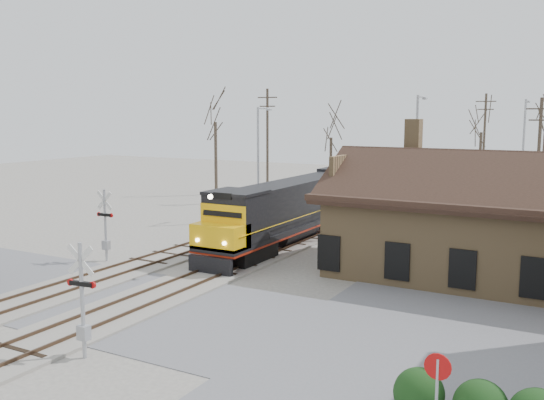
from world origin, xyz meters
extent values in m
plane|color=#A8A298|center=(0.00, 0.00, 0.00)|extent=(140.00, 140.00, 0.00)
cube|color=slate|center=(0.00, 0.00, 0.01)|extent=(60.00, 9.00, 0.03)
cube|color=#A8A298|center=(0.00, 15.00, 0.06)|extent=(3.40, 90.00, 0.12)
cube|color=#473323|center=(-0.72, 15.00, 0.17)|extent=(0.08, 90.00, 0.14)
cube|color=#473323|center=(0.72, 15.00, 0.17)|extent=(0.08, 90.00, 0.14)
cube|color=#A8A298|center=(-4.50, 15.00, 0.06)|extent=(3.40, 90.00, 0.12)
cube|color=#473323|center=(-5.22, 15.00, 0.17)|extent=(0.08, 90.00, 0.14)
cube|color=#473323|center=(-3.78, 15.00, 0.17)|extent=(0.08, 90.00, 0.14)
cube|color=#96784E|center=(12.00, 12.00, 2.00)|extent=(14.00, 8.00, 4.00)
cube|color=black|center=(12.00, 12.00, 4.10)|extent=(15.20, 9.20, 0.30)
cube|color=black|center=(12.00, 9.70, 5.10)|extent=(15.00, 4.71, 2.66)
cube|color=black|center=(12.00, 14.30, 5.10)|extent=(15.00, 4.71, 2.66)
cube|color=#96784E|center=(8.00, 13.50, 6.80)|extent=(0.80, 0.80, 2.20)
cube|color=black|center=(0.00, 8.87, 0.51)|extent=(2.30, 3.68, 0.92)
cube|color=black|center=(0.00, 20.84, 0.51)|extent=(2.30, 3.68, 0.92)
cube|color=black|center=(0.00, 14.86, 1.24)|extent=(2.76, 18.41, 0.32)
cube|color=maroon|center=(0.00, 14.86, 1.04)|extent=(2.78, 18.41, 0.11)
cube|color=black|center=(0.00, 16.01, 2.67)|extent=(2.39, 13.35, 2.58)
cube|color=black|center=(0.00, 8.05, 2.67)|extent=(2.76, 2.58, 2.58)
cube|color=yellow|center=(0.00, 6.48, 1.89)|extent=(2.76, 1.66, 1.29)
cube|color=black|center=(0.00, 5.55, 0.51)|extent=(2.58, 0.25, 0.92)
cylinder|color=#FFF2CC|center=(0.00, 5.63, 4.05)|extent=(0.26, 0.10, 0.26)
cube|color=black|center=(0.00, 27.79, 0.51)|extent=(2.30, 3.68, 0.92)
cube|color=black|center=(0.00, 39.76, 0.51)|extent=(2.30, 3.68, 0.92)
cube|color=black|center=(0.00, 33.77, 1.24)|extent=(2.76, 18.41, 0.32)
cube|color=maroon|center=(0.00, 33.77, 1.04)|extent=(2.78, 18.41, 0.11)
cube|color=black|center=(0.00, 34.93, 2.67)|extent=(2.39, 13.35, 2.58)
cube|color=black|center=(0.00, 26.96, 2.67)|extent=(2.76, 2.58, 2.58)
cube|color=black|center=(0.00, 25.40, 1.89)|extent=(2.76, 1.66, 1.29)
cube|color=black|center=(0.00, 24.47, 0.51)|extent=(2.58, 0.25, 0.92)
cylinder|color=#A5A8AD|center=(2.32, -5.20, 2.00)|extent=(0.14, 0.14, 3.99)
cube|color=silver|center=(2.32, -5.20, 3.39)|extent=(1.04, 0.18, 1.04)
cube|color=silver|center=(2.32, -5.20, 3.39)|extent=(1.04, 0.18, 1.04)
cube|color=black|center=(2.32, -5.20, 2.59)|extent=(0.91, 0.27, 0.15)
cylinder|color=#B20C0C|center=(1.88, -5.26, 2.59)|extent=(0.25, 0.11, 0.24)
cylinder|color=#B20C0C|center=(2.77, -5.14, 2.59)|extent=(0.25, 0.11, 0.24)
cube|color=#A5A8AD|center=(2.32, -5.20, 0.90)|extent=(0.40, 0.30, 0.50)
cylinder|color=#A5A8AD|center=(-6.85, 5.26, 2.02)|extent=(0.14, 0.14, 4.04)
cube|color=silver|center=(-6.85, 5.26, 3.43)|extent=(1.06, 0.05, 1.06)
cube|color=silver|center=(-6.85, 5.26, 3.43)|extent=(1.06, 0.05, 1.06)
cube|color=black|center=(-6.85, 5.26, 2.63)|extent=(0.91, 0.16, 0.15)
cylinder|color=#B20C0C|center=(-6.40, 5.26, 2.63)|extent=(0.24, 0.08, 0.24)
cylinder|color=#B20C0C|center=(-7.31, 5.25, 2.63)|extent=(0.24, 0.08, 0.24)
cube|color=#A5A8AD|center=(-6.85, 5.26, 0.91)|extent=(0.40, 0.30, 0.50)
cylinder|color=#B20C0C|center=(14.01, -4.72, 1.98)|extent=(0.69, 0.06, 0.69)
sphere|color=#133311|center=(13.30, -3.71, 0.69)|extent=(1.38, 1.38, 1.38)
cylinder|color=#A5A8AD|center=(-5.80, 20.29, 4.34)|extent=(0.18, 0.18, 8.67)
cylinder|color=#A5A8AD|center=(-5.80, 21.19, 8.57)|extent=(0.12, 1.80, 0.12)
cube|color=#A5A8AD|center=(-5.80, 21.99, 8.47)|extent=(0.25, 0.50, 0.12)
cylinder|color=#A5A8AD|center=(6.31, 20.15, 4.69)|extent=(0.18, 0.18, 9.38)
cylinder|color=#A5A8AD|center=(6.31, 21.05, 9.28)|extent=(0.12, 1.80, 0.12)
cube|color=#A5A8AD|center=(6.31, 21.85, 9.18)|extent=(0.25, 0.50, 0.12)
cylinder|color=#A5A8AD|center=(11.32, 33.36, 4.66)|extent=(0.18, 0.18, 9.32)
cylinder|color=#A5A8AD|center=(11.32, 34.26, 9.22)|extent=(0.12, 1.80, 0.12)
cube|color=#A5A8AD|center=(11.32, 35.06, 9.12)|extent=(0.25, 0.50, 0.12)
cylinder|color=#382D23|center=(-10.31, 29.72, 5.22)|extent=(0.24, 0.24, 10.44)
cube|color=#382D23|center=(-10.31, 29.72, 9.64)|extent=(2.00, 0.10, 0.10)
cube|color=#382D23|center=(-10.31, 29.72, 8.84)|extent=(1.60, 0.10, 0.10)
cylinder|color=#382D23|center=(6.15, 45.67, 5.10)|extent=(0.24, 0.24, 10.20)
cube|color=#382D23|center=(6.15, 45.67, 9.40)|extent=(2.00, 0.10, 0.10)
cube|color=#382D23|center=(6.15, 45.67, 8.60)|extent=(1.60, 0.10, 0.10)
cylinder|color=#382D23|center=(12.97, 28.13, 4.66)|extent=(0.24, 0.24, 9.32)
cube|color=#382D23|center=(12.97, 28.13, 8.52)|extent=(2.00, 0.10, 0.10)
cube|color=#382D23|center=(12.97, 28.13, 7.72)|extent=(1.60, 0.10, 0.10)
cylinder|color=#382D23|center=(-17.31, 31.50, 3.67)|extent=(0.32, 0.32, 7.34)
cylinder|color=#382D23|center=(-8.13, 39.40, 2.84)|extent=(0.32, 0.32, 5.69)
cylinder|color=#382D23|center=(5.10, 49.77, 3.08)|extent=(0.32, 0.32, 6.16)
cylinder|color=#382D23|center=(11.93, 44.68, 3.28)|extent=(0.32, 0.32, 6.56)
camera|label=1|loc=(17.33, -19.18, 8.21)|focal=40.00mm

